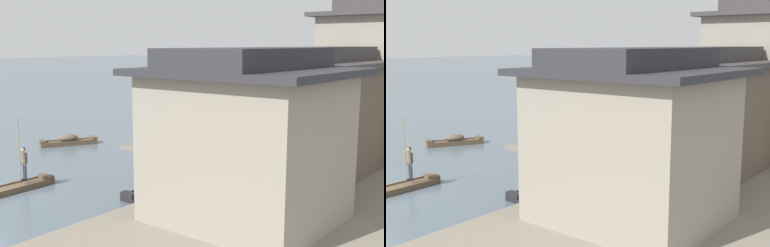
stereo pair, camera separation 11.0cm
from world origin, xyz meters
TOP-DOWN VIEW (x-y plane):
  - boat_foreground_poled at (0.28, 1.41)m, footprint 1.10×4.40m
  - boatman_person at (0.24, 2.23)m, footprint 0.57×0.29m
  - boat_moored_second at (5.72, 25.44)m, footprint 1.74×4.04m
  - boat_moored_third at (5.13, 14.07)m, footprint 1.23×5.03m
  - boat_moored_far at (-6.47, 9.83)m, footprint 2.62×3.81m
  - boat_midriver_drifting at (5.74, 6.38)m, footprint 0.96×5.29m
  - boat_midriver_upstream at (-4.14, 35.81)m, footprint 3.33×2.95m
  - house_waterfront_nearest at (11.56, 4.15)m, footprint 7.15×6.29m
  - house_waterfront_second at (10.83, 11.67)m, footprint 5.69×7.84m
  - house_waterfront_tall at (11.43, 18.46)m, footprint 6.90×6.26m
  - mooring_post_dock_near at (7.54, 4.50)m, footprint 0.20×0.20m
  - mooring_post_dock_mid at (7.54, 13.49)m, footprint 0.20×0.20m

SIDE VIEW (x-z plane):
  - boat_foreground_poled at x=0.28m, z-range -0.07..0.33m
  - boat_midriver_drifting at x=5.74m, z-range -0.07..0.36m
  - boat_midriver_upstream at x=-4.14m, z-range -0.08..0.46m
  - boat_moored_third at x=5.13m, z-range -0.11..0.48m
  - boat_moored_second at x=5.72m, z-range -0.09..0.57m
  - boat_moored_far at x=-6.47m, z-range -0.10..0.64m
  - mooring_post_dock_near at x=7.54m, z-range 0.58..1.38m
  - mooring_post_dock_mid at x=7.54m, z-range 0.58..1.53m
  - boatman_person at x=0.24m, z-range -0.11..2.93m
  - house_waterfront_second at x=10.83m, z-range 0.51..6.65m
  - house_waterfront_nearest at x=11.56m, z-range 0.52..6.66m
  - house_waterfront_tall at x=11.43m, z-range 0.52..9.26m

